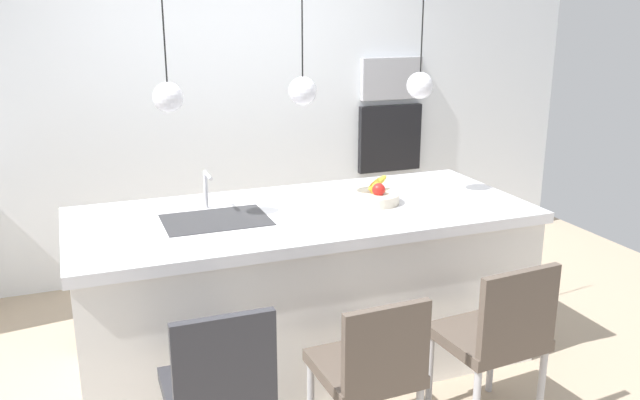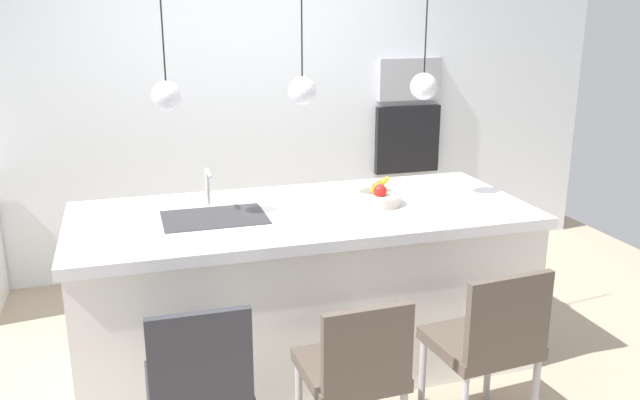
# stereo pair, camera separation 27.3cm
# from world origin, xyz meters

# --- Properties ---
(floor) EXTENTS (6.60, 6.60, 0.00)m
(floor) POSITION_xyz_m (0.00, 0.00, 0.00)
(floor) COLOR tan
(floor) RESTS_ON ground
(back_wall) EXTENTS (6.00, 0.10, 2.60)m
(back_wall) POSITION_xyz_m (0.00, 1.65, 1.30)
(back_wall) COLOR white
(back_wall) RESTS_ON ground
(kitchen_island) EXTENTS (2.58, 1.10, 0.94)m
(kitchen_island) POSITION_xyz_m (0.00, 0.00, 0.47)
(kitchen_island) COLOR white
(kitchen_island) RESTS_ON ground
(sink_basin) EXTENTS (0.56, 0.40, 0.02)m
(sink_basin) POSITION_xyz_m (-0.50, 0.00, 0.93)
(sink_basin) COLOR #2D2D30
(sink_basin) RESTS_ON kitchen_island
(faucet) EXTENTS (0.02, 0.17, 0.22)m
(faucet) POSITION_xyz_m (-0.50, 0.21, 1.08)
(faucet) COLOR silver
(faucet) RESTS_ON kitchen_island
(fruit_bowl) EXTENTS (0.30, 0.30, 0.15)m
(fruit_bowl) POSITION_xyz_m (0.44, -0.01, 0.98)
(fruit_bowl) COLOR beige
(fruit_bowl) RESTS_ON kitchen_island
(microwave) EXTENTS (0.54, 0.08, 0.34)m
(microwave) POSITION_xyz_m (1.34, 1.58, 1.47)
(microwave) COLOR #9E9EA3
(microwave) RESTS_ON back_wall
(oven) EXTENTS (0.56, 0.08, 0.56)m
(oven) POSITION_xyz_m (1.34, 1.58, 0.97)
(oven) COLOR black
(oven) RESTS_ON back_wall
(chair_near) EXTENTS (0.43, 0.48, 0.92)m
(chair_near) POSITION_xyz_m (-0.72, -0.97, 0.52)
(chair_near) COLOR #333338
(chair_near) RESTS_ON ground
(chair_middle) EXTENTS (0.45, 0.47, 0.83)m
(chair_middle) POSITION_xyz_m (-0.03, -0.97, 0.48)
(chair_middle) COLOR brown
(chair_middle) RESTS_ON ground
(chair_far) EXTENTS (0.50, 0.47, 0.89)m
(chair_far) POSITION_xyz_m (0.65, -0.97, 0.51)
(chair_far) COLOR brown
(chair_far) RESTS_ON ground
(pendant_light_left) EXTENTS (0.15, 0.15, 0.75)m
(pendant_light_left) POSITION_xyz_m (-0.72, 0.00, 1.61)
(pendant_light_left) COLOR silver
(pendant_light_center) EXTENTS (0.15, 0.15, 0.75)m
(pendant_light_center) POSITION_xyz_m (0.00, 0.00, 1.61)
(pendant_light_center) COLOR silver
(pendant_light_right) EXTENTS (0.15, 0.15, 0.75)m
(pendant_light_right) POSITION_xyz_m (0.72, 0.00, 1.61)
(pendant_light_right) COLOR silver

